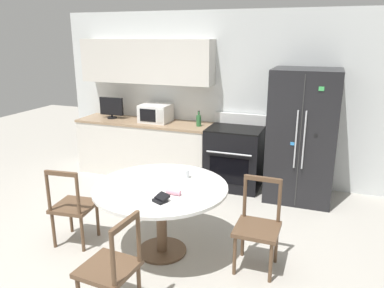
{
  "coord_description": "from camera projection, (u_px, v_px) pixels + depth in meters",
  "views": [
    {
      "loc": [
        1.66,
        -2.99,
        2.23
      ],
      "look_at": [
        0.14,
        1.15,
        0.95
      ],
      "focal_mm": 35.0,
      "sensor_mm": 36.0,
      "label": 1
    }
  ],
  "objects": [
    {
      "name": "microwave",
      "position": [
        156.0,
        113.0,
        5.96
      ],
      "size": [
        0.46,
        0.4,
        0.28
      ],
      "color": "white",
      "rests_on": "kitchen_counter"
    },
    {
      "name": "back_wall",
      "position": [
        197.0,
        87.0,
        5.9
      ],
      "size": [
        5.2,
        0.44,
        2.6
      ],
      "color": "silver",
      "rests_on": "ground_plane"
    },
    {
      "name": "dining_chair_near",
      "position": [
        111.0,
        269.0,
        2.99
      ],
      "size": [
        0.45,
        0.45,
        0.9
      ],
      "rotation": [
        0.0,
        0.0,
        1.49
      ],
      "color": "brown",
      "rests_on": "ground_plane"
    },
    {
      "name": "oven_range",
      "position": [
        234.0,
        157.0,
        5.64
      ],
      "size": [
        0.8,
        0.68,
        1.08
      ],
      "color": "black",
      "rests_on": "ground_plane"
    },
    {
      "name": "candle_glass",
      "position": [
        185.0,
        174.0,
        4.02
      ],
      "size": [
        0.09,
        0.09,
        0.09
      ],
      "color": "silver",
      "rests_on": "dining_table"
    },
    {
      "name": "ground_plane",
      "position": [
        141.0,
        260.0,
        3.87
      ],
      "size": [
        14.0,
        14.0,
        0.0
      ],
      "primitive_type": "plane",
      "color": "#B2ADA3"
    },
    {
      "name": "counter_bottle",
      "position": [
        199.0,
        120.0,
        5.68
      ],
      "size": [
        0.07,
        0.07,
        0.24
      ],
      "color": "#2D6B38",
      "rests_on": "kitchen_counter"
    },
    {
      "name": "wallet",
      "position": [
        161.0,
        199.0,
        3.45
      ],
      "size": [
        0.16,
        0.17,
        0.07
      ],
      "color": "black",
      "rests_on": "dining_table"
    },
    {
      "name": "countertop_tv",
      "position": [
        112.0,
        107.0,
        6.2
      ],
      "size": [
        0.42,
        0.16,
        0.35
      ],
      "color": "black",
      "rests_on": "kitchen_counter"
    },
    {
      "name": "kitchen_counter",
      "position": [
        145.0,
        148.0,
        6.17
      ],
      "size": [
        2.22,
        0.64,
        0.9
      ],
      "color": "silver",
      "rests_on": "ground_plane"
    },
    {
      "name": "refrigerator",
      "position": [
        302.0,
        136.0,
        5.14
      ],
      "size": [
        0.89,
        0.8,
        1.82
      ],
      "color": "black",
      "rests_on": "ground_plane"
    },
    {
      "name": "dining_chair_right",
      "position": [
        258.0,
        227.0,
        3.64
      ],
      "size": [
        0.42,
        0.42,
        0.9
      ],
      "rotation": [
        0.0,
        0.0,
        3.14
      ],
      "color": "brown",
      "rests_on": "ground_plane"
    },
    {
      "name": "folded_napkin",
      "position": [
        174.0,
        192.0,
        3.59
      ],
      "size": [
        0.14,
        0.06,
        0.05
      ],
      "color": "pink",
      "rests_on": "dining_table"
    },
    {
      "name": "dining_table",
      "position": [
        161.0,
        197.0,
        3.84
      ],
      "size": [
        1.38,
        1.38,
        0.76
      ],
      "color": "white",
      "rests_on": "ground_plane"
    },
    {
      "name": "dining_chair_left",
      "position": [
        73.0,
        207.0,
        4.08
      ],
      "size": [
        0.46,
        0.46,
        0.9
      ],
      "rotation": [
        0.0,
        0.0,
        6.4
      ],
      "color": "brown",
      "rests_on": "ground_plane"
    }
  ]
}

